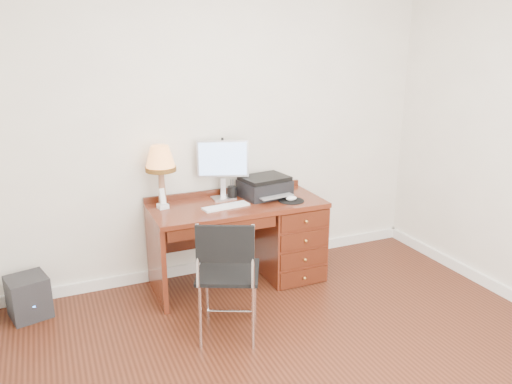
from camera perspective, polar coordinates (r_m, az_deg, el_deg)
name	(u,v)px	position (r m, az deg, el deg)	size (l,w,h in m)	color
ground	(315,371)	(3.53, 6.73, -19.64)	(4.00, 4.00, 0.00)	#36160C
room_shell	(274,318)	(3.96, 2.09, -14.17)	(4.00, 4.00, 4.00)	silver
desk	(270,234)	(4.55, 1.66, -4.80)	(1.50, 0.67, 0.75)	#5E2313
monitor	(222,162)	(4.38, -3.93, 3.45)	(0.44, 0.22, 0.52)	silver
keyboard	(226,206)	(4.21, -3.45, -1.66)	(0.40, 0.12, 0.02)	white
mouse_pad	(291,200)	(4.38, 4.06, -0.88)	(0.22, 0.22, 0.04)	black
printer	(265,186)	(4.48, 0.99, 0.64)	(0.46, 0.38, 0.19)	black
leg_lamp	(160,162)	(4.19, -10.86, 3.34)	(0.26, 0.26, 0.52)	black
phone	(163,203)	(4.24, -10.62, -1.19)	(0.09, 0.09, 0.17)	white
pen_cup	(232,192)	(4.44, -2.74, -0.05)	(0.09, 0.09, 0.11)	black
chair	(232,267)	(3.56, -2.81, -8.56)	(0.58, 0.59, 0.93)	black
equipment_box	(29,297)	(4.39, -24.56, -10.84)	(0.29, 0.29, 0.33)	black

